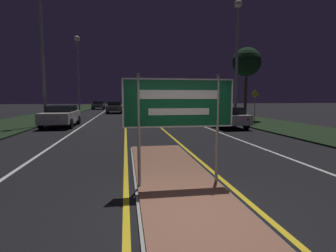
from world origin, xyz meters
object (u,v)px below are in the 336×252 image
Objects in this scene: car_approaching_2 at (99,105)px; streetlight_left_far at (78,60)px; car_receding_1 at (202,111)px; car_approaching_1 at (115,107)px; car_receding_0 at (226,117)px; car_receding_2 at (183,107)px; car_receding_3 at (170,105)px; warning_sign at (255,103)px; highway_sign at (179,107)px; streetlight_left_near at (41,33)px; car_approaching_0 at (61,115)px; streetlight_right_near at (237,45)px.

streetlight_left_far is at bearing -93.21° from car_approaching_2.
car_approaching_1 reaches higher than car_receding_1.
car_receding_2 reaches higher than car_receding_0.
warning_sign is at bearing -83.15° from car_receding_3.
highway_sign is 0.26× the size of streetlight_left_near.
streetlight_left_near is 1.04× the size of streetlight_left_far.
car_approaching_1 is at bearing 165.36° from car_receding_2.
streetlight_left_near is 14.57m from car_receding_1.
car_receding_3 is (5.75, 35.31, -1.07)m from highway_sign.
highway_sign is at bearing -64.17° from streetlight_left_near.
streetlight_left_near is at bearing -105.35° from car_approaching_1.
car_receding_0 is (12.07, -15.21, -5.58)m from streetlight_left_far.
car_approaching_0 is (-11.32, -21.78, 0.04)m from car_receding_3.
warning_sign is (14.15, -27.73, 0.84)m from car_approaching_2.
streetlight_left_far is at bearing 103.79° from highway_sign.
streetlight_right_near is 15.40m from car_receding_2.
warning_sign is (8.45, 12.82, -0.24)m from highway_sign.
warning_sign is (2.44, -5.45, 0.82)m from car_receding_1.
streetlight_left_near reaches higher than warning_sign.
car_receding_3 is (-0.84, 23.23, -4.88)m from streetlight_right_near.
highway_sign reaches higher than car_receding_2.
streetlight_right_near is at bearing -66.65° from car_approaching_2.
car_receding_2 is 18.11m from car_approaching_2.
car_receding_3 is at bearing 62.52° from car_approaching_0.
streetlight_right_near is at bearing -47.65° from streetlight_left_far.
car_approaching_2 is at bearing 155.44° from car_receding_3.
highway_sign is at bearing -82.00° from car_approaching_2.
car_receding_1 is 0.87× the size of car_receding_2.
car_receding_1 is at bearing -51.18° from car_approaching_1.
streetlight_left_far is at bearing 132.35° from streetlight_right_near.
car_receding_0 is at bearing -93.45° from car_receding_1.
car_approaching_0 is 27.01m from car_approaching_2.
streetlight_right_near is at bearing -158.45° from warning_sign.
car_receding_1 is (0.43, 7.05, 0.02)m from car_receding_0.
streetlight_left_near is at bearing 115.83° from highway_sign.
warning_sign is at bearing -62.97° from car_approaching_2.
car_receding_2 is (0.38, 15.45, 0.03)m from car_receding_0.
highway_sign is 0.54× the size of car_approaching_1.
streetlight_left_near is at bearing -160.64° from car_receding_1.
highway_sign reaches higher than car_approaching_0.
streetlight_left_near is 2.19× the size of car_receding_0.
car_receding_2 is 17.49m from car_approaching_0.
streetlight_right_near reaches higher than car_receding_0.
car_receding_3 is 10.48m from car_approaching_1.
car_receding_3 is 0.94× the size of car_approaching_1.
streetlight_right_near reaches higher than car_receding_3.
streetlight_left_far is 13.63m from car_receding_2.
warning_sign is at bearing -65.88° from car_receding_1.
warning_sign is at bearing -55.65° from car_approaching_1.
car_receding_3 is at bearing 59.96° from streetlight_left_near.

